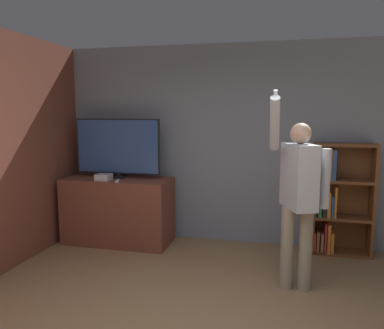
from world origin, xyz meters
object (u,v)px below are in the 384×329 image
(bookshelf, at_px, (336,200))
(person, at_px, (298,190))
(television, at_px, (118,147))
(game_console, at_px, (104,177))

(bookshelf, bearing_deg, person, -114.39)
(television, relative_size, game_console, 6.32)
(game_console, bearing_deg, person, -16.26)
(bookshelf, height_order, person, person)
(bookshelf, distance_m, person, 1.30)
(television, bearing_deg, game_console, -117.96)
(person, bearing_deg, game_console, -127.91)
(television, relative_size, person, 0.60)
(television, bearing_deg, person, -21.71)
(game_console, bearing_deg, television, 62.04)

